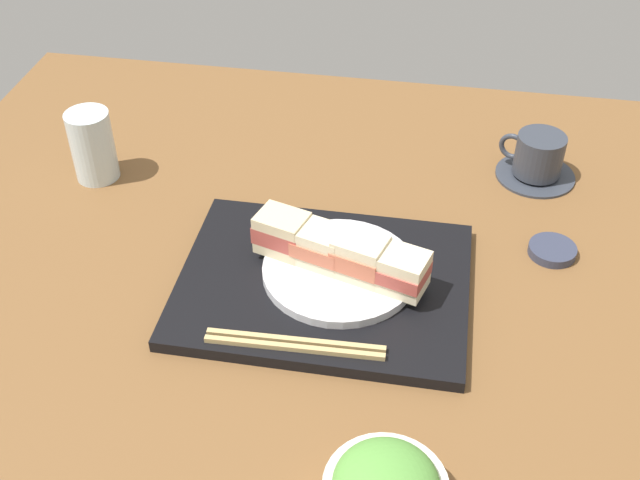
{
  "coord_description": "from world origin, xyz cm",
  "views": [
    {
      "loc": [
        6.92,
        -81.75,
        70.75
      ],
      "look_at": [
        -6.6,
        -3.54,
        5.0
      ],
      "focal_mm": 44.63,
      "sensor_mm": 36.0,
      "label": 1
    }
  ],
  "objects_px": {
    "sandwich_plate": "(339,270)",
    "small_sauce_dish": "(552,250)",
    "sandwich_nearmost": "(282,232)",
    "drinking_glass": "(93,146)",
    "chopsticks_pair": "(295,344)",
    "sandwich_farmost": "(401,271)",
    "sandwich_inner_near": "(320,246)",
    "sandwich_inner_far": "(360,257)",
    "coffee_cup": "(538,158)"
  },
  "relations": [
    {
      "from": "sandwich_nearmost",
      "to": "sandwich_farmost",
      "type": "xyz_separation_m",
      "value": [
        0.16,
        -0.05,
        -0.0
      ]
    },
    {
      "from": "sandwich_plate",
      "to": "sandwich_nearmost",
      "type": "distance_m",
      "value": 0.09
    },
    {
      "from": "sandwich_inner_near",
      "to": "small_sauce_dish",
      "type": "relative_size",
      "value": 1.18
    },
    {
      "from": "sandwich_nearmost",
      "to": "drinking_glass",
      "type": "distance_m",
      "value": 0.36
    },
    {
      "from": "sandwich_farmost",
      "to": "drinking_glass",
      "type": "height_order",
      "value": "drinking_glass"
    },
    {
      "from": "sandwich_inner_near",
      "to": "sandwich_farmost",
      "type": "distance_m",
      "value": 0.11
    },
    {
      "from": "sandwich_farmost",
      "to": "coffee_cup",
      "type": "bearing_deg",
      "value": 60.38
    },
    {
      "from": "sandwich_plate",
      "to": "chopsticks_pair",
      "type": "height_order",
      "value": "sandwich_plate"
    },
    {
      "from": "sandwich_inner_near",
      "to": "chopsticks_pair",
      "type": "height_order",
      "value": "sandwich_inner_near"
    },
    {
      "from": "sandwich_inner_far",
      "to": "drinking_glass",
      "type": "distance_m",
      "value": 0.47
    },
    {
      "from": "sandwich_inner_far",
      "to": "chopsticks_pair",
      "type": "bearing_deg",
      "value": -114.97
    },
    {
      "from": "small_sauce_dish",
      "to": "sandwich_nearmost",
      "type": "bearing_deg",
      "value": -166.63
    },
    {
      "from": "coffee_cup",
      "to": "small_sauce_dish",
      "type": "relative_size",
      "value": 1.88
    },
    {
      "from": "sandwich_nearmost",
      "to": "sandwich_farmost",
      "type": "relative_size",
      "value": 1.03
    },
    {
      "from": "sandwich_inner_far",
      "to": "drinking_glass",
      "type": "relative_size",
      "value": 0.69
    },
    {
      "from": "sandwich_inner_near",
      "to": "drinking_glass",
      "type": "xyz_separation_m",
      "value": [
        -0.38,
        0.17,
        0.0
      ]
    },
    {
      "from": "sandwich_farmost",
      "to": "small_sauce_dish",
      "type": "relative_size",
      "value": 1.17
    },
    {
      "from": "sandwich_nearmost",
      "to": "sandwich_inner_near",
      "type": "bearing_deg",
      "value": -16.49
    },
    {
      "from": "sandwich_inner_near",
      "to": "sandwich_farmost",
      "type": "xyz_separation_m",
      "value": [
        0.11,
        -0.03,
        0.0
      ]
    },
    {
      "from": "sandwich_inner_near",
      "to": "drinking_glass",
      "type": "bearing_deg",
      "value": 155.63
    },
    {
      "from": "sandwich_plate",
      "to": "sandwich_nearmost",
      "type": "xyz_separation_m",
      "value": [
        -0.08,
        0.02,
        0.03
      ]
    },
    {
      "from": "sandwich_inner_near",
      "to": "chopsticks_pair",
      "type": "xyz_separation_m",
      "value": [
        -0.01,
        -0.14,
        -0.03
      ]
    },
    {
      "from": "sandwich_inner_near",
      "to": "sandwich_inner_far",
      "type": "height_order",
      "value": "sandwich_inner_far"
    },
    {
      "from": "sandwich_farmost",
      "to": "sandwich_plate",
      "type": "bearing_deg",
      "value": 163.51
    },
    {
      "from": "sandwich_inner_near",
      "to": "small_sauce_dish",
      "type": "height_order",
      "value": "sandwich_inner_near"
    },
    {
      "from": "sandwich_plate",
      "to": "sandwich_inner_near",
      "type": "distance_m",
      "value": 0.04
    },
    {
      "from": "sandwich_plate",
      "to": "sandwich_inner_far",
      "type": "relative_size",
      "value": 2.61
    },
    {
      "from": "chopsticks_pair",
      "to": "coffee_cup",
      "type": "bearing_deg",
      "value": 55.66
    },
    {
      "from": "chopsticks_pair",
      "to": "small_sauce_dish",
      "type": "distance_m",
      "value": 0.39
    },
    {
      "from": "drinking_glass",
      "to": "sandwich_inner_far",
      "type": "bearing_deg",
      "value": -23.45
    },
    {
      "from": "sandwich_plate",
      "to": "small_sauce_dish",
      "type": "distance_m",
      "value": 0.3
    },
    {
      "from": "drinking_glass",
      "to": "chopsticks_pair",
      "type": "bearing_deg",
      "value": -40.12
    },
    {
      "from": "sandwich_plate",
      "to": "sandwich_nearmost",
      "type": "height_order",
      "value": "sandwich_nearmost"
    },
    {
      "from": "small_sauce_dish",
      "to": "chopsticks_pair",
      "type": "bearing_deg",
      "value": -141.9
    },
    {
      "from": "sandwich_inner_near",
      "to": "sandwich_farmost",
      "type": "relative_size",
      "value": 1.01
    },
    {
      "from": "sandwich_plate",
      "to": "sandwich_inner_far",
      "type": "xyz_separation_m",
      "value": [
        0.03,
        -0.01,
        0.03
      ]
    },
    {
      "from": "sandwich_inner_near",
      "to": "coffee_cup",
      "type": "xyz_separation_m",
      "value": [
        0.29,
        0.29,
        -0.02
      ]
    },
    {
      "from": "chopsticks_pair",
      "to": "small_sauce_dish",
      "type": "xyz_separation_m",
      "value": [
        0.31,
        0.24,
        -0.01
      ]
    },
    {
      "from": "sandwich_farmost",
      "to": "chopsticks_pair",
      "type": "relative_size",
      "value": 0.35
    },
    {
      "from": "coffee_cup",
      "to": "small_sauce_dish",
      "type": "xyz_separation_m",
      "value": [
        0.02,
        -0.19,
        -0.03
      ]
    },
    {
      "from": "sandwich_nearmost",
      "to": "sandwich_inner_near",
      "type": "distance_m",
      "value": 0.06
    },
    {
      "from": "chopsticks_pair",
      "to": "small_sauce_dish",
      "type": "bearing_deg",
      "value": 38.1
    },
    {
      "from": "sandwich_inner_near",
      "to": "drinking_glass",
      "type": "distance_m",
      "value": 0.41
    },
    {
      "from": "sandwich_nearmost",
      "to": "drinking_glass",
      "type": "height_order",
      "value": "drinking_glass"
    },
    {
      "from": "sandwich_nearmost",
      "to": "coffee_cup",
      "type": "distance_m",
      "value": 0.43
    },
    {
      "from": "coffee_cup",
      "to": "sandwich_inner_far",
      "type": "bearing_deg",
      "value": -127.76
    },
    {
      "from": "sandwich_plate",
      "to": "drinking_glass",
      "type": "height_order",
      "value": "drinking_glass"
    },
    {
      "from": "sandwich_plate",
      "to": "coffee_cup",
      "type": "distance_m",
      "value": 0.39
    },
    {
      "from": "sandwich_plate",
      "to": "small_sauce_dish",
      "type": "height_order",
      "value": "sandwich_plate"
    },
    {
      "from": "small_sauce_dish",
      "to": "coffee_cup",
      "type": "bearing_deg",
      "value": 95.33
    }
  ]
}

